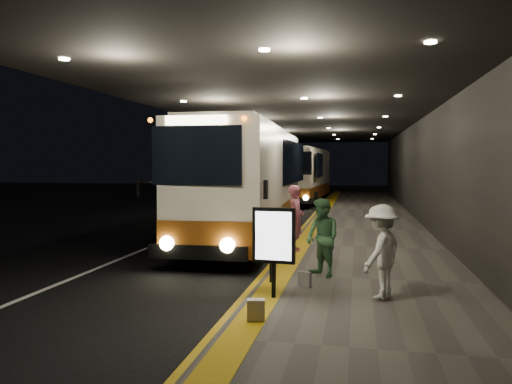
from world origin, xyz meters
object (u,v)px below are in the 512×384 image
(coach_main, at_px, (250,187))
(coach_second, at_px, (304,177))
(passenger_waiting_green, at_px, (322,238))
(info_sign, at_px, (274,237))
(bag_polka, at_px, (305,280))
(bag_plain, at_px, (256,310))
(stanchion_post, at_px, (271,255))
(passenger_waiting_white, at_px, (382,251))
(passenger_boarding, at_px, (296,218))

(coach_main, distance_m, coach_second, 16.21)
(passenger_waiting_green, height_order, info_sign, passenger_waiting_green)
(bag_polka, bearing_deg, info_sign, -117.64)
(coach_main, height_order, bag_polka, coach_main)
(bag_plain, xyz_separation_m, stanchion_post, (-0.20, 2.49, 0.40))
(passenger_waiting_white, xyz_separation_m, stanchion_post, (-2.16, 0.73, -0.28))
(passenger_boarding, bearing_deg, bag_plain, 172.05)
(coach_main, height_order, passenger_boarding, coach_main)
(passenger_boarding, height_order, passenger_waiting_white, passenger_boarding)
(coach_second, xyz_separation_m, stanchion_post, (1.75, -23.01, -0.94))
(info_sign, xyz_separation_m, stanchion_post, (-0.25, 1.13, -0.53))
(passenger_waiting_green, xyz_separation_m, stanchion_post, (-0.99, -0.78, -0.27))
(stanchion_post, bearing_deg, info_sign, -77.55)
(passenger_waiting_green, bearing_deg, bag_plain, -56.16)
(coach_second, height_order, passenger_waiting_white, coach_second)
(coach_second, bearing_deg, stanchion_post, -83.14)
(coach_main, xyz_separation_m, bag_plain, (2.09, -9.28, -1.45))
(coach_main, xyz_separation_m, coach_second, (0.14, 16.21, -0.11))
(stanchion_post, bearing_deg, bag_plain, -85.48)
(passenger_boarding, xyz_separation_m, passenger_waiting_green, (0.94, -3.02, -0.07))
(coach_main, relative_size, stanchion_post, 10.37)
(coach_second, height_order, bag_polka, coach_second)
(passenger_waiting_green, height_order, passenger_waiting_white, passenger_waiting_white)
(passenger_waiting_white, bearing_deg, bag_plain, -19.94)
(coach_main, bearing_deg, passenger_waiting_green, -66.82)
(coach_main, distance_m, passenger_waiting_green, 6.71)
(passenger_waiting_white, bearing_deg, coach_second, -142.38)
(bag_polka, height_order, stanchion_post, stanchion_post)
(passenger_waiting_green, xyz_separation_m, passenger_waiting_white, (1.17, -1.52, 0.01))
(info_sign, bearing_deg, passenger_waiting_green, 73.45)
(passenger_waiting_green, distance_m, info_sign, 2.07)
(passenger_waiting_green, xyz_separation_m, info_sign, (-0.74, -1.92, 0.26))
(coach_second, relative_size, passenger_waiting_green, 6.57)
(passenger_boarding, bearing_deg, coach_second, -3.94)
(coach_second, xyz_separation_m, passenger_boarding, (1.80, -19.20, -0.59))
(bag_plain, distance_m, info_sign, 1.65)
(passenger_waiting_white, bearing_deg, info_sign, -49.93)
(passenger_boarding, xyz_separation_m, passenger_waiting_white, (2.11, -4.54, -0.07))
(passenger_waiting_white, xyz_separation_m, info_sign, (-1.91, -0.40, 0.26))
(coach_main, bearing_deg, passenger_waiting_white, -64.18)
(coach_second, bearing_deg, passenger_waiting_white, -78.14)
(passenger_waiting_green, bearing_deg, coach_second, 144.53)
(passenger_waiting_green, relative_size, stanchion_post, 1.47)
(passenger_boarding, height_order, bag_polka, passenger_boarding)
(info_sign, bearing_deg, bag_polka, 66.95)
(bag_plain, height_order, info_sign, info_sign)
(passenger_waiting_green, relative_size, bag_polka, 5.45)
(coach_main, relative_size, passenger_boarding, 6.48)
(coach_main, relative_size, coach_second, 1.07)
(bag_plain, bearing_deg, passenger_waiting_green, 76.34)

